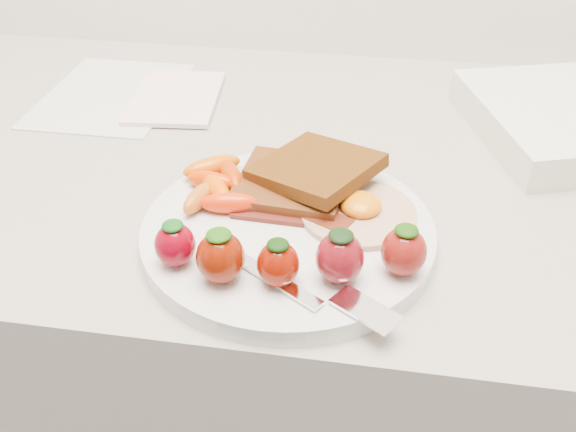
# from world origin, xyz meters

# --- Properties ---
(counter) EXTENTS (2.00, 0.60, 0.90)m
(counter) POSITION_xyz_m (0.00, 1.70, 0.45)
(counter) COLOR gray
(counter) RESTS_ON ground
(plate) EXTENTS (0.27, 0.27, 0.02)m
(plate) POSITION_xyz_m (0.01, 1.54, 0.91)
(plate) COLOR silver
(plate) RESTS_ON counter
(toast_lower) EXTENTS (0.11, 0.11, 0.01)m
(toast_lower) POSITION_xyz_m (0.01, 1.60, 0.93)
(toast_lower) COLOR #441D0D
(toast_lower) RESTS_ON plate
(toast_upper) EXTENTS (0.14, 0.14, 0.02)m
(toast_upper) POSITION_xyz_m (0.03, 1.61, 0.94)
(toast_upper) COLOR #331903
(toast_upper) RESTS_ON toast_lower
(fried_egg) EXTENTS (0.12, 0.12, 0.02)m
(fried_egg) POSITION_xyz_m (0.08, 1.57, 0.92)
(fried_egg) COLOR beige
(fried_egg) RESTS_ON plate
(bacon_strips) EXTENTS (0.12, 0.07, 0.01)m
(bacon_strips) POSITION_xyz_m (0.02, 1.56, 0.92)
(bacon_strips) COLOR #45130A
(bacon_strips) RESTS_ON plate
(baby_carrots) EXTENTS (0.09, 0.11, 0.02)m
(baby_carrots) POSITION_xyz_m (-0.06, 1.58, 0.93)
(baby_carrots) COLOR #E23200
(baby_carrots) RESTS_ON plate
(strawberries) EXTENTS (0.22, 0.07, 0.05)m
(strawberries) POSITION_xyz_m (0.02, 1.47, 0.94)
(strawberries) COLOR maroon
(strawberries) RESTS_ON plate
(fork) EXTENTS (0.18, 0.10, 0.00)m
(fork) POSITION_xyz_m (0.04, 1.46, 0.92)
(fork) COLOR white
(fork) RESTS_ON plate
(paper_sheet) EXTENTS (0.17, 0.22, 0.00)m
(paper_sheet) POSITION_xyz_m (-0.27, 1.81, 0.90)
(paper_sheet) COLOR silver
(paper_sheet) RESTS_ON counter
(notepad) EXTENTS (0.12, 0.17, 0.01)m
(notepad) POSITION_xyz_m (-0.18, 1.81, 0.91)
(notepad) COLOR #FFD6DC
(notepad) RESTS_ON paper_sheet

